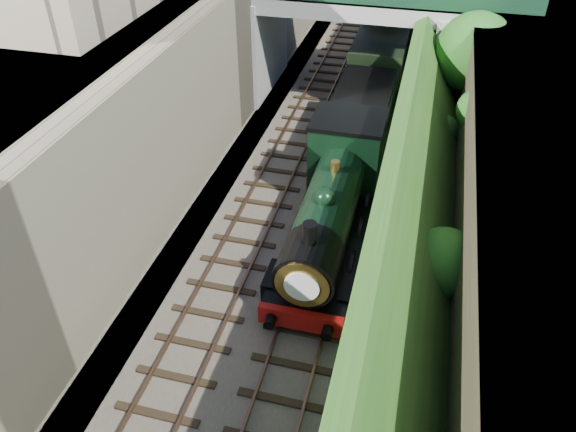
{
  "coord_description": "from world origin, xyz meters",
  "views": [
    {
      "loc": [
        3.82,
        -5.91,
        14.07
      ],
      "look_at": [
        0.0,
        8.85,
        2.54
      ],
      "focal_mm": 35.0,
      "sensor_mm": 36.0,
      "label": 1
    }
  ],
  "objects_px": {
    "tender": "(361,122)",
    "locomotive": "(332,205)",
    "tree": "(477,55)",
    "road_bridge": "(377,29)"
  },
  "relations": [
    {
      "from": "tree",
      "to": "locomotive",
      "type": "height_order",
      "value": "tree"
    },
    {
      "from": "locomotive",
      "to": "tender",
      "type": "height_order",
      "value": "locomotive"
    },
    {
      "from": "tree",
      "to": "locomotive",
      "type": "bearing_deg",
      "value": -117.1
    },
    {
      "from": "tender",
      "to": "tree",
      "type": "bearing_deg",
      "value": 21.4
    },
    {
      "from": "locomotive",
      "to": "tree",
      "type": "bearing_deg",
      "value": 62.9
    },
    {
      "from": "road_bridge",
      "to": "tender",
      "type": "distance_m",
      "value": 6.41
    },
    {
      "from": "tree",
      "to": "tender",
      "type": "height_order",
      "value": "tree"
    },
    {
      "from": "road_bridge",
      "to": "locomotive",
      "type": "relative_size",
      "value": 1.56
    },
    {
      "from": "road_bridge",
      "to": "tree",
      "type": "bearing_deg",
      "value": -39.29
    },
    {
      "from": "tender",
      "to": "locomotive",
      "type": "bearing_deg",
      "value": -90.0
    }
  ]
}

